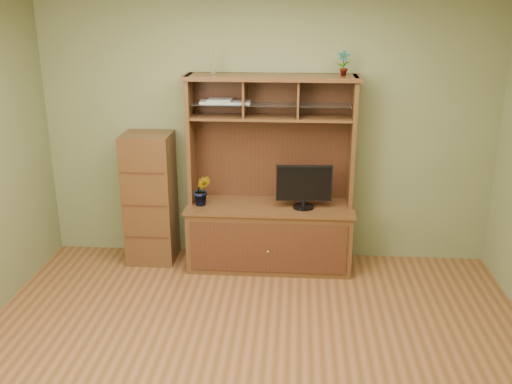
# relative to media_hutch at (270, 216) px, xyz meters

# --- Properties ---
(room) EXTENTS (4.54, 4.04, 2.74)m
(room) POSITION_rel_media_hutch_xyz_m (-0.05, -1.73, 0.83)
(room) COLOR brown
(room) RESTS_ON ground
(media_hutch) EXTENTS (1.66, 0.61, 1.90)m
(media_hutch) POSITION_rel_media_hutch_xyz_m (0.00, 0.00, 0.00)
(media_hutch) COLOR #492B15
(media_hutch) RESTS_ON room
(monitor) EXTENTS (0.54, 0.21, 0.42)m
(monitor) POSITION_rel_media_hutch_xyz_m (0.33, -0.08, 0.35)
(monitor) COLOR black
(monitor) RESTS_ON media_hutch
(orchid_plant) EXTENTS (0.17, 0.14, 0.31)m
(orchid_plant) POSITION_rel_media_hutch_xyz_m (-0.66, -0.08, 0.28)
(orchid_plant) COLOR #33591E
(orchid_plant) RESTS_ON media_hutch
(top_plant) EXTENTS (0.13, 0.09, 0.23)m
(top_plant) POSITION_rel_media_hutch_xyz_m (0.66, 0.08, 1.49)
(top_plant) COLOR #2E6523
(top_plant) RESTS_ON media_hutch
(reed_diffuser) EXTENTS (0.05, 0.05, 0.25)m
(reed_diffuser) POSITION_rel_media_hutch_xyz_m (-0.54, 0.08, 1.48)
(reed_diffuser) COLOR silver
(reed_diffuser) RESTS_ON media_hutch
(magazines) EXTENTS (0.49, 0.20, 0.04)m
(magazines) POSITION_rel_media_hutch_xyz_m (-0.46, 0.08, 1.13)
(magazines) COLOR #9D9EA2
(magazines) RESTS_ON media_hutch
(side_cabinet) EXTENTS (0.48, 0.43, 1.33)m
(side_cabinet) POSITION_rel_media_hutch_xyz_m (-1.21, 0.04, 0.14)
(side_cabinet) COLOR #492B15
(side_cabinet) RESTS_ON room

